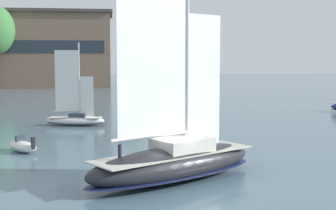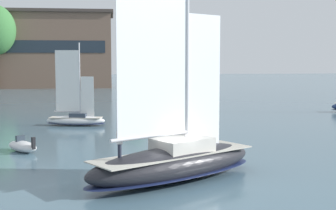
% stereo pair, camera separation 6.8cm
% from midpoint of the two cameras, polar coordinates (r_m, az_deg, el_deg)
% --- Properties ---
extents(ground_plane, '(400.00, 400.00, 0.00)m').
position_cam_midpoint_polar(ground_plane, '(26.39, 0.87, -9.16)').
color(ground_plane, slate).
extents(waterfront_building, '(29.40, 16.70, 18.58)m').
position_cam_midpoint_polar(waterfront_building, '(120.45, -13.70, 6.59)').
color(waterfront_building, brown).
rests_on(waterfront_building, ground).
extents(tree_shore_center, '(6.89, 6.89, 14.19)m').
position_cam_midpoint_polar(tree_shore_center, '(115.95, -4.28, 7.08)').
color(tree_shore_center, '#4C3828').
rests_on(tree_shore_center, ground).
extents(sailboat_main, '(11.30, 8.73, 15.58)m').
position_cam_midpoint_polar(sailboat_main, '(26.12, 0.91, -6.58)').
color(sailboat_main, '#232328').
rests_on(sailboat_main, ground).
extents(sailboat_moored_near_marina, '(6.34, 2.93, 8.44)m').
position_cam_midpoint_polar(sailboat_moored_near_marina, '(48.75, -11.13, -1.62)').
color(sailboat_moored_near_marina, silver).
rests_on(sailboat_moored_near_marina, ground).
extents(motor_tender, '(3.06, 3.36, 1.25)m').
position_cam_midpoint_polar(motor_tender, '(35.86, -17.24, -4.82)').
color(motor_tender, silver).
rests_on(motor_tender, ground).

